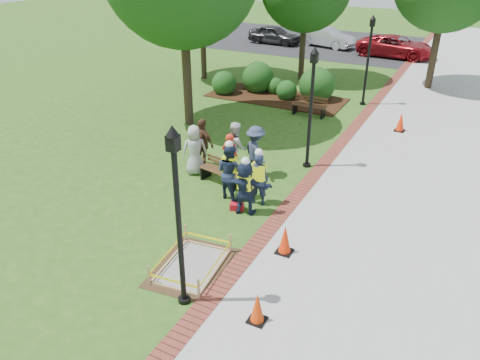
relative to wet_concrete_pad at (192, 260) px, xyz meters
The scene contains 31 objects.
ground 2.04m from the wet_concrete_pad, 111.55° to the left, with size 100.00×100.00×0.00m, color #285116.
sidewalk 12.62m from the wet_concrete_pad, 70.28° to the left, with size 6.00×60.00×0.02m, color #9E9E99.
brick_edging 11.92m from the wet_concrete_pad, 85.15° to the left, with size 0.50×60.00×0.03m, color maroon.
mulch_bed 14.38m from the wet_concrete_pad, 105.09° to the left, with size 7.00×3.00×0.05m, color #381E0F.
parking_lot 28.89m from the wet_concrete_pad, 91.47° to the left, with size 36.00×12.00×0.01m, color black.
wet_concrete_pad is the anchor object (origin of this frame).
bench_near 4.60m from the wet_concrete_pad, 110.73° to the left, with size 1.55×0.78×0.80m.
bench_far 12.18m from the wet_concrete_pad, 96.18° to the left, with size 1.59×0.54×0.86m.
cone_front 2.43m from the wet_concrete_pad, 22.34° to the right, with size 0.39×0.39×0.76m.
cone_back 2.45m from the wet_concrete_pad, 42.15° to the left, with size 0.42×0.42×0.83m.
cone_far 12.31m from the wet_concrete_pad, 76.72° to the left, with size 0.42×0.42×0.83m.
toolbox 3.02m from the wet_concrete_pad, 95.86° to the left, with size 0.42×0.23×0.21m, color #B60E1D.
lamp_near 2.56m from the wet_concrete_pad, 65.63° to the right, with size 0.28×0.28×4.26m.
lamp_mid 7.26m from the wet_concrete_pad, 85.78° to the left, with size 0.28×0.28×4.26m.
lamp_far 15.06m from the wet_concrete_pad, 88.05° to the left, with size 0.28×0.28×4.26m.
shrub_a 14.80m from the wet_concrete_pad, 116.01° to the left, with size 1.30×1.30×1.30m, color #173F12.
shrub_b 15.42m from the wet_concrete_pad, 109.32° to the left, with size 1.70×1.70×1.70m, color #173F12.
shrub_c 14.28m from the wet_concrete_pad, 102.91° to the left, with size 1.06×1.06×1.06m, color #173F12.
shrub_d 14.64m from the wet_concrete_pad, 97.10° to the left, with size 1.80×1.80×1.80m, color #173F12.
shrub_e 15.16m from the wet_concrete_pad, 105.74° to the left, with size 0.91×0.91×0.91m, color #173F12.
casual_person_a 5.37m from the wet_concrete_pad, 121.25° to the left, with size 0.67×0.63×1.76m.
casual_person_b 4.98m from the wet_concrete_pad, 107.27° to the left, with size 0.55×0.38×1.66m.
casual_person_c 5.66m from the wet_concrete_pad, 106.62° to the left, with size 0.67×0.68×1.81m.
casual_person_d 5.91m from the wet_concrete_pad, 118.57° to the left, with size 0.66×0.52×1.80m.
casual_person_e 5.46m from the wet_concrete_pad, 98.78° to the left, with size 0.68×0.64×1.80m.
hivis_worker_a 3.05m from the wet_concrete_pad, 90.29° to the left, with size 0.60×0.46×1.83m.
hivis_worker_b 3.72m from the wet_concrete_pad, 88.66° to the left, with size 0.61×0.46×1.85m.
hivis_worker_c 3.78m from the wet_concrete_pad, 103.78° to the left, with size 0.64×0.49×1.94m.
parked_car_a 28.31m from the wet_concrete_pad, 109.53° to the left, with size 4.65×2.02×1.52m, color #262628.
parked_car_b 27.98m from the wet_concrete_pad, 101.26° to the left, with size 4.72×2.05×1.54m, color #B9B9BE.
parked_car_c 26.34m from the wet_concrete_pad, 90.40° to the left, with size 4.85×2.11×1.58m, color maroon.
Camera 1 is at (6.14, -9.68, 7.34)m, focal length 35.00 mm.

